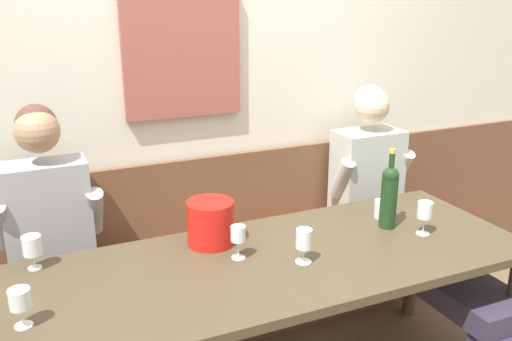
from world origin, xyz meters
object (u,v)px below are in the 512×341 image
Objects in this scene: wine_glass_near_bucket at (304,241)px; wine_glass_by_bottle at (238,235)px; wall_bench at (221,279)px; wine_bottle_amber_mid at (389,195)px; ice_bucket at (211,223)px; person_center_left_seat at (60,284)px; person_left_seat at (401,217)px; wine_glass_center_rear at (425,211)px; water_tumbler_right at (381,209)px; wine_glass_mid_left at (32,246)px; wine_glass_mid_right at (20,301)px; dining_table at (276,275)px.

wine_glass_by_bottle is (-0.23, 0.14, 0.01)m from wine_glass_near_bucket.
wine_bottle_amber_mid is (0.62, -0.61, 0.61)m from wall_bench.
wine_bottle_amber_mid reaches higher than ice_bucket.
wall_bench is 0.98m from person_center_left_seat.
person_left_seat is at bearing 14.03° from wine_glass_by_bottle.
person_center_left_seat reaches higher than wine_bottle_amber_mid.
water_tumbler_right is (-0.06, 0.24, -0.07)m from wine_glass_center_rear.
person_center_left_seat is 0.77m from wine_glass_by_bottle.
water_tumbler_right is at bearing -5.01° from wine_glass_mid_left.
wine_glass_mid_right is 1.72m from wine_glass_center_rear.
water_tumbler_right is (0.57, 0.26, -0.05)m from wine_glass_near_bucket.
wine_bottle_amber_mid is at bearing 6.11° from wine_glass_mid_right.
wine_glass_mid_left is (-0.93, -0.36, 0.55)m from wall_bench.
person_center_left_seat is 3.47× the size of wine_bottle_amber_mid.
person_center_left_seat is at bearing 173.09° from ice_bucket.
person_center_left_seat reaches higher than person_left_seat.
ice_bucket is (0.64, -0.08, 0.19)m from person_center_left_seat.
person_center_left_seat is 6.35× the size of ice_bucket.
wine_bottle_amber_mid is 0.77m from wine_glass_by_bottle.
wine_glass_center_rear is (0.92, -0.31, 0.02)m from ice_bucket.
wine_glass_near_bucket is 1.06× the size of wine_glass_mid_right.
wine_glass_center_rear is (1.57, -0.39, 0.21)m from person_center_left_seat.
wine_bottle_amber_mid is at bearing -109.83° from water_tumbler_right.
ice_bucket is at bearing 161.58° from wine_glass_center_rear.
wine_glass_near_bucket is at bearing -178.35° from wine_glass_center_rear.
wine_glass_mid_left is (-1.85, -0.01, 0.20)m from person_left_seat.
dining_table is at bearing -172.77° from wine_bottle_amber_mid.
person_center_left_seat is 1.03× the size of person_left_seat.
wine_glass_by_bottle is at bearing -72.89° from ice_bucket.
dining_table is at bearing 175.48° from wine_glass_center_rear.
wall_bench is 1.89× the size of person_center_left_seat.
wine_glass_near_bucket is 0.63m from water_tumbler_right.
person_center_left_seat is at bearing 4.12° from wine_glass_mid_left.
dining_table is 24.22× the size of water_tumbler_right.
wine_glass_by_bottle is at bearing -171.94° from water_tumbler_right.
ice_bucket is (-0.20, -0.44, 0.55)m from wall_bench.
wine_glass_mid_right is at bearing -109.27° from person_center_left_seat.
wine_glass_mid_left reaches higher than wine_glass_mid_right.
person_left_seat is 9.32× the size of wine_glass_mid_right.
wine_glass_mid_left is (-0.93, 0.32, 0.18)m from dining_table.
person_left_seat reaches higher than dining_table.
person_left_seat is 8.78× the size of wine_glass_near_bucket.
wine_bottle_amber_mid is at bearing 7.23° from dining_table.
person_center_left_seat reaches higher than wine_glass_center_rear.
wall_bench reaches higher than wine_glass_center_rear.
ice_bucket is 1.51× the size of wine_glass_mid_right.
person_left_seat is at bearing 63.44° from wine_glass_center_rear.
wall_bench is 1.38m from wine_glass_mid_right.
wine_glass_mid_left is at bearing 81.57° from wine_glass_mid_right.
dining_table is at bearing -51.35° from ice_bucket.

